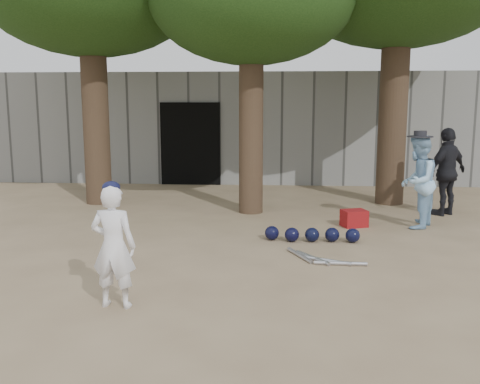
# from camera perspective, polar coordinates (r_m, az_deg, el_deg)

# --- Properties ---
(ground) EXTENTS (70.00, 70.00, 0.00)m
(ground) POSITION_cam_1_polar(r_m,az_deg,el_deg) (6.86, -5.65, -9.18)
(ground) COLOR #937C5E
(ground) RESTS_ON ground
(boy_player) EXTENTS (0.51, 0.36, 1.34)m
(boy_player) POSITION_cam_1_polar(r_m,az_deg,el_deg) (5.91, -13.34, -5.68)
(boy_player) COLOR white
(boy_player) RESTS_ON ground
(spectator_blue) EXTENTS (0.92, 0.99, 1.64)m
(spectator_blue) POSITION_cam_1_polar(r_m,az_deg,el_deg) (9.88, 18.42, 1.04)
(spectator_blue) COLOR #9BCAF0
(spectator_blue) RESTS_ON ground
(spectator_dark) EXTENTS (1.06, 0.94, 1.72)m
(spectator_dark) POSITION_cam_1_polar(r_m,az_deg,el_deg) (11.20, 21.21, 2.02)
(spectator_dark) COLOR black
(spectator_dark) RESTS_ON ground
(red_bag) EXTENTS (0.50, 0.44, 0.30)m
(red_bag) POSITION_cam_1_polar(r_m,az_deg,el_deg) (9.79, 12.08, -2.76)
(red_bag) COLOR maroon
(red_bag) RESTS_ON ground
(back_building) EXTENTS (16.00, 5.24, 3.00)m
(back_building) POSITION_cam_1_polar(r_m,az_deg,el_deg) (16.79, 0.13, 7.15)
(back_building) COLOR gray
(back_building) RESTS_ON ground
(helmet_row) EXTENTS (1.51, 0.32, 0.23)m
(helmet_row) POSITION_cam_1_polar(r_m,az_deg,el_deg) (8.63, 7.69, -4.52)
(helmet_row) COLOR black
(helmet_row) RESTS_ON ground
(bat_pile) EXTENTS (1.07, 0.77, 0.06)m
(bat_pile) POSITION_cam_1_polar(r_m,az_deg,el_deg) (7.63, 8.48, -7.10)
(bat_pile) COLOR #AFAEB5
(bat_pile) RESTS_ON ground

